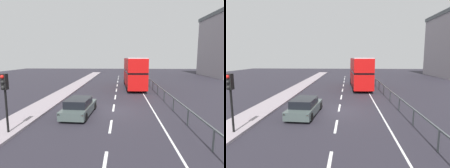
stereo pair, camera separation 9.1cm
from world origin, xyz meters
TOP-DOWN VIEW (x-y plane):
  - ground_plane at (0.00, 0.00)m, footprint 75.78×120.00m
  - near_sidewalk_kerb at (-6.50, 0.00)m, footprint 2.29×80.00m
  - lane_paint_markings at (1.99, 8.56)m, footprint 3.52×46.00m
  - bridge_side_railing at (5.04, 9.00)m, footprint 0.10×42.00m
  - double_decker_bus_red at (2.53, 12.48)m, footprint 2.84×10.10m
  - hatchback_car_near at (-2.57, -1.25)m, footprint 2.10×4.62m
  - traffic_signal_pole at (-5.89, -5.24)m, footprint 0.30×0.42m

SIDE VIEW (x-z plane):
  - ground_plane at x=0.00m, z-range -0.10..0.00m
  - lane_paint_markings at x=1.99m, z-range 0.00..0.01m
  - near_sidewalk_kerb at x=-6.50m, z-range 0.00..0.14m
  - hatchback_car_near at x=-2.57m, z-range -0.02..1.32m
  - bridge_side_railing at x=5.04m, z-range 0.35..1.50m
  - double_decker_bus_red at x=2.53m, z-range 0.15..4.55m
  - traffic_signal_pole at x=-5.89m, z-range 0.99..4.40m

